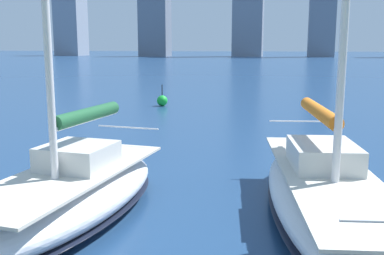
{
  "coord_description": "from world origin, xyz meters",
  "views": [
    {
      "loc": [
        -1.45,
        2.58,
        3.92
      ],
      "look_at": [
        0.49,
        -6.59,
        2.2
      ],
      "focal_mm": 42.0,
      "sensor_mm": 36.0,
      "label": 1
    }
  ],
  "objects": [
    {
      "name": "city_skyline",
      "position": [
        -8.1,
        -159.55,
        19.06
      ],
      "size": [
        167.88,
        20.56,
        51.24
      ],
      "color": "gray",
      "rests_on": "ground"
    },
    {
      "name": "sailboat_orange",
      "position": [
        -2.39,
        -7.29,
        0.68
      ],
      "size": [
        3.56,
        8.91,
        10.58
      ],
      "color": "silver",
      "rests_on": "ground"
    },
    {
      "name": "sailboat_forest",
      "position": [
        3.24,
        -6.33,
        0.7
      ],
      "size": [
        3.18,
        7.0,
        12.7
      ],
      "color": "white",
      "rests_on": "ground"
    },
    {
      "name": "channel_buoy",
      "position": [
        6.51,
        -25.61,
        0.36
      ],
      "size": [
        0.7,
        0.7,
        1.4
      ],
      "color": "green",
      "rests_on": "ground"
    }
  ]
}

